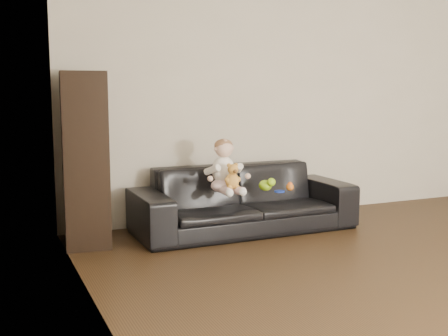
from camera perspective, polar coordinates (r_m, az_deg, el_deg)
name	(u,v)px	position (r m, az deg, el deg)	size (l,w,h in m)	color
wall_back	(301,89)	(5.93, 7.82, 7.99)	(5.00, 5.00, 0.00)	#BDB39F
wall_left	(131,87)	(2.39, -9.42, 8.08)	(5.50, 5.50, 0.00)	#BDB39F
sofa	(244,199)	(5.16, 2.01, -3.16)	(2.02, 0.79, 0.59)	black
cabinet	(85,160)	(4.76, -13.93, 0.83)	(0.36, 0.49, 1.44)	black
shelf_item	(86,120)	(4.74, -13.83, 4.72)	(0.18, 0.25, 0.28)	silver
baby	(225,169)	(4.91, 0.06, -0.13)	(0.32, 0.40, 0.48)	#FDD5D9
teddy_bear	(232,177)	(4.79, 0.87, -0.88)	(0.14, 0.14, 0.22)	#C58938
toy_green	(265,185)	(5.06, 4.23, -1.78)	(0.12, 0.14, 0.10)	#94D418
toy_rattle	(290,187)	(5.08, 6.72, -1.93)	(0.07, 0.07, 0.07)	orange
toy_blue_disc	(279,191)	(5.01, 5.66, -2.38)	(0.09, 0.09, 0.01)	#1835C4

